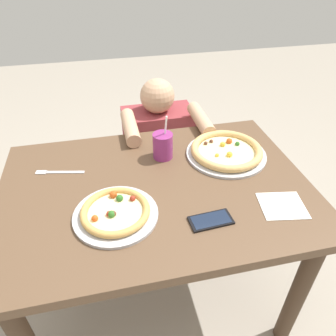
{
  "coord_description": "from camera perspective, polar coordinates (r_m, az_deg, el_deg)",
  "views": [
    {
      "loc": [
        -0.16,
        -0.94,
        1.55
      ],
      "look_at": [
        0.06,
        0.06,
        0.78
      ],
      "focal_mm": 33.71,
      "sensor_mm": 36.0,
      "label": 1
    }
  ],
  "objects": [
    {
      "name": "fork",
      "position": [
        1.39,
        -19.35,
        -0.73
      ],
      "size": [
        0.2,
        0.06,
        0.0
      ],
      "color": "silver",
      "rests_on": "dining_table"
    },
    {
      "name": "drink_cup_colored",
      "position": [
        1.38,
        -0.94,
        4.06
      ],
      "size": [
        0.09,
        0.09,
        0.2
      ],
      "color": "#8C2D72",
      "rests_on": "dining_table"
    },
    {
      "name": "paper_napkin",
      "position": [
        1.23,
        19.95,
        -6.41
      ],
      "size": [
        0.18,
        0.17,
        0.0
      ],
      "primitive_type": "cube",
      "rotation": [
        0.0,
        0.0,
        -0.17
      ],
      "color": "white",
      "rests_on": "dining_table"
    },
    {
      "name": "diner_seated",
      "position": [
        1.98,
        -1.66,
        1.59
      ],
      "size": [
        0.43,
        0.53,
        0.93
      ],
      "color": "#333847",
      "rests_on": "ground"
    },
    {
      "name": "ground_plane",
      "position": [
        1.82,
        -1.63,
        -21.56
      ],
      "size": [
        8.0,
        8.0,
        0.0
      ],
      "primitive_type": "plane",
      "color": "#9E9384"
    },
    {
      "name": "pizza_far",
      "position": [
        1.43,
        10.49,
        3.0
      ],
      "size": [
        0.36,
        0.36,
        0.04
      ],
      "color": "#B7B7BC",
      "rests_on": "dining_table"
    },
    {
      "name": "pizza_near",
      "position": [
        1.13,
        -9.49,
        -7.93
      ],
      "size": [
        0.3,
        0.3,
        0.04
      ],
      "color": "#B7B7BC",
      "rests_on": "dining_table"
    },
    {
      "name": "dining_table",
      "position": [
        1.33,
        -2.1,
        -7.0
      ],
      "size": [
        1.22,
        0.84,
        0.75
      ],
      "color": "brown",
      "rests_on": "ground"
    },
    {
      "name": "cell_phone",
      "position": [
        1.11,
        7.75,
        -9.34
      ],
      "size": [
        0.15,
        0.08,
        0.01
      ],
      "color": "black",
      "rests_on": "dining_table"
    }
  ]
}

